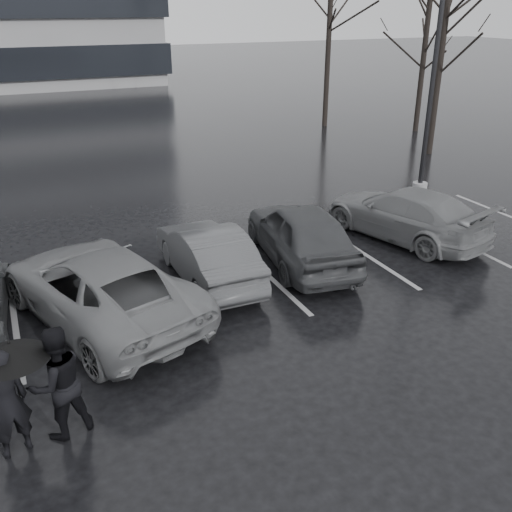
{
  "coord_description": "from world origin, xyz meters",
  "views": [
    {
      "loc": [
        -4.68,
        -8.83,
        5.92
      ],
      "look_at": [
        -0.21,
        1.0,
        1.1
      ],
      "focal_mm": 40.0,
      "sensor_mm": 36.0,
      "label": 1
    }
  ],
  "objects": [
    {
      "name": "car_east",
      "position": [
        5.01,
        2.74,
        0.69
      ],
      "size": [
        3.08,
        5.06,
        1.37
      ],
      "primitive_type": "imported",
      "rotation": [
        0.0,
        0.0,
        3.4
      ],
      "color": "#4E4F51",
      "rests_on": "ground"
    },
    {
      "name": "pedestrian_right",
      "position": [
        -4.49,
        -1.49,
        0.89
      ],
      "size": [
        1.03,
        0.9,
        1.79
      ],
      "primitive_type": "imported",
      "rotation": [
        0.0,
        0.0,
        3.44
      ],
      "color": "black",
      "rests_on": "ground"
    },
    {
      "name": "car_west_a",
      "position": [
        -0.74,
        2.52,
        0.65
      ],
      "size": [
        1.38,
        3.95,
        1.3
      ],
      "primitive_type": "imported",
      "rotation": [
        0.0,
        0.0,
        3.14
      ],
      "color": "#2A2A2C",
      "rests_on": "ground"
    },
    {
      "name": "ground",
      "position": [
        0.0,
        0.0,
        0.0
      ],
      "size": [
        160.0,
        160.0,
        0.0
      ],
      "primitive_type": "plane",
      "color": "black",
      "rests_on": "ground"
    },
    {
      "name": "pedestrian_left",
      "position": [
        -5.19,
        -1.62,
        0.85
      ],
      "size": [
        0.72,
        0.58,
        1.71
      ],
      "primitive_type": "imported",
      "rotation": [
        0.0,
        0.0,
        3.46
      ],
      "color": "black",
      "rests_on": "ground"
    },
    {
      "name": "tree_east",
      "position": [
        12.0,
        10.0,
        4.0
      ],
      "size": [
        0.26,
        0.26,
        8.0
      ],
      "primitive_type": "cylinder",
      "color": "black",
      "rests_on": "ground"
    },
    {
      "name": "car_west_b",
      "position": [
        -3.32,
        1.71,
        0.73
      ],
      "size": [
        3.89,
        5.74,
        1.46
      ],
      "primitive_type": "imported",
      "rotation": [
        0.0,
        0.0,
        3.45
      ],
      "color": "#4E4F51",
      "rests_on": "ground"
    },
    {
      "name": "lamp_post",
      "position": [
        8.4,
        6.17,
        4.16
      ],
      "size": [
        0.5,
        0.5,
        9.08
      ],
      "rotation": [
        0.0,
        0.0,
        -0.29
      ],
      "color": "gray",
      "rests_on": "ground"
    },
    {
      "name": "car_main",
      "position": [
        1.69,
        2.51,
        0.75
      ],
      "size": [
        2.39,
        4.62,
        1.5
      ],
      "primitive_type": "imported",
      "rotation": [
        0.0,
        0.0,
        3.0
      ],
      "color": "black",
      "rests_on": "ground"
    },
    {
      "name": "umbrella",
      "position": [
        -5.02,
        -1.5,
        1.59
      ],
      "size": [
        1.03,
        1.03,
        1.75
      ],
      "color": "black",
      "rests_on": "ground"
    },
    {
      "name": "stall_stripes",
      "position": [
        -0.8,
        2.5,
        0.0
      ],
      "size": [
        19.72,
        5.0,
        0.0
      ],
      "color": "#949396",
      "rests_on": "ground"
    },
    {
      "name": "tree_north",
      "position": [
        11.0,
        17.0,
        4.25
      ],
      "size": [
        0.26,
        0.26,
        8.5
      ],
      "primitive_type": "cylinder",
      "color": "black",
      "rests_on": "ground"
    },
    {
      "name": "tree_ne",
      "position": [
        14.5,
        14.0,
        3.5
      ],
      "size": [
        0.26,
        0.26,
        7.0
      ],
      "primitive_type": "cylinder",
      "color": "black",
      "rests_on": "ground"
    }
  ]
}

